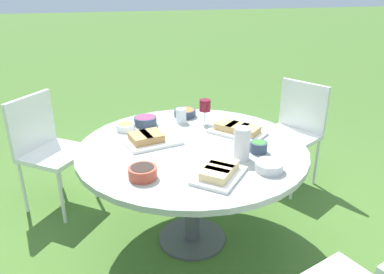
# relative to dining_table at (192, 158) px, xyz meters

# --- Properties ---
(ground_plane) EXTENTS (40.00, 40.00, 0.00)m
(ground_plane) POSITION_rel_dining_table_xyz_m (0.00, 0.00, -0.64)
(ground_plane) COLOR #446B2B
(dining_table) EXTENTS (1.44, 1.44, 0.72)m
(dining_table) POSITION_rel_dining_table_xyz_m (0.00, 0.00, 0.00)
(dining_table) COLOR #4C4C51
(dining_table) RESTS_ON ground_plane
(chair_near_left) EXTENTS (0.58, 0.59, 0.89)m
(chair_near_left) POSITION_rel_dining_table_xyz_m (-1.06, -0.60, -0.11)
(chair_near_left) COLOR silver
(chair_near_left) RESTS_ON ground_plane
(chair_near_right) EXTENTS (0.60, 0.60, 0.89)m
(chair_near_right) POSITION_rel_dining_table_xyz_m (0.97, -0.73, -0.11)
(chair_near_right) COLOR silver
(chair_near_right) RESTS_ON ground_plane
(water_pitcher) EXTENTS (0.10, 0.09, 0.19)m
(water_pitcher) POSITION_rel_dining_table_xyz_m (-0.23, 0.25, 0.18)
(water_pitcher) COLOR silver
(water_pitcher) RESTS_ON dining_table
(wine_glass) EXTENTS (0.08, 0.08, 0.18)m
(wine_glass) POSITION_rel_dining_table_xyz_m (-0.18, -0.35, 0.22)
(wine_glass) COLOR silver
(wine_glass) RESTS_ON dining_table
(platter_bread_main) EXTENTS (0.39, 0.32, 0.07)m
(platter_bread_main) POSITION_rel_dining_table_xyz_m (0.26, -0.11, 0.11)
(platter_bread_main) COLOR white
(platter_bread_main) RESTS_ON dining_table
(platter_charcuterie) EXTENTS (0.40, 0.41, 0.06)m
(platter_charcuterie) POSITION_rel_dining_table_xyz_m (-0.35, -0.12, 0.11)
(platter_charcuterie) COLOR white
(platter_charcuterie) RESTS_ON dining_table
(platter_sandwich_side) EXTENTS (0.36, 0.37, 0.06)m
(platter_sandwich_side) POSITION_rel_dining_table_xyz_m (-0.04, 0.43, 0.11)
(platter_sandwich_side) COLOR white
(platter_sandwich_side) RESTS_ON dining_table
(bowl_fries) EXTENTS (0.13, 0.13, 0.05)m
(bowl_fries) POSITION_rel_dining_table_xyz_m (0.38, -0.37, 0.11)
(bowl_fries) COLOR white
(bowl_fries) RESTS_ON dining_table
(bowl_salad) EXTENTS (0.10, 0.10, 0.07)m
(bowl_salad) POSITION_rel_dining_table_xyz_m (-0.37, 0.19, 0.12)
(bowl_salad) COLOR #334256
(bowl_salad) RESTS_ON dining_table
(bowl_olives) EXTENTS (0.15, 0.15, 0.07)m
(bowl_olives) POSITION_rel_dining_table_xyz_m (0.35, 0.34, 0.12)
(bowl_olives) COLOR #B74733
(bowl_olives) RESTS_ON dining_table
(bowl_dip_red) EXTENTS (0.16, 0.16, 0.06)m
(bowl_dip_red) POSITION_rel_dining_table_xyz_m (0.24, -0.44, 0.12)
(bowl_dip_red) COLOR #334256
(bowl_dip_red) RESTS_ON dining_table
(bowl_dip_cream) EXTENTS (0.15, 0.15, 0.05)m
(bowl_dip_cream) POSITION_rel_dining_table_xyz_m (-0.33, 0.42, 0.11)
(bowl_dip_cream) COLOR silver
(bowl_dip_cream) RESTS_ON dining_table
(bowl_roasted_veg) EXTENTS (0.16, 0.16, 0.06)m
(bowl_roasted_veg) POSITION_rel_dining_table_xyz_m (-0.08, -0.54, 0.11)
(bowl_roasted_veg) COLOR #334256
(bowl_roasted_veg) RESTS_ON dining_table
(cup_water_near) EXTENTS (0.08, 0.08, 0.10)m
(cup_water_near) POSITION_rel_dining_table_xyz_m (-0.03, -0.42, 0.14)
(cup_water_near) COLOR silver
(cup_water_near) RESTS_ON dining_table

